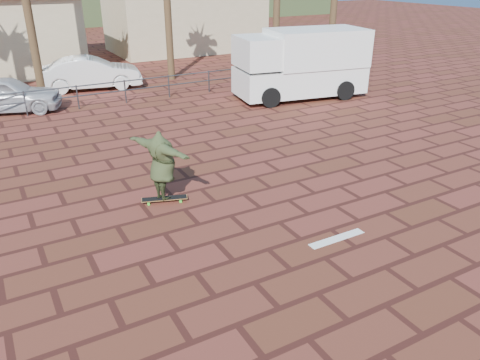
{
  "coord_description": "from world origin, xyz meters",
  "views": [
    {
      "loc": [
        -5.41,
        -7.78,
        5.39
      ],
      "look_at": [
        -0.5,
        0.99,
        0.8
      ],
      "focal_mm": 35.0,
      "sensor_mm": 36.0,
      "label": 1
    }
  ],
  "objects_px": {
    "campervan": "(301,62)",
    "car_silver": "(5,94)",
    "longboard": "(164,199)",
    "car_white": "(91,73)",
    "skateboarder": "(162,165)"
  },
  "relations": [
    {
      "from": "campervan",
      "to": "car_silver",
      "type": "distance_m",
      "value": 12.44
    },
    {
      "from": "longboard",
      "to": "car_white",
      "type": "distance_m",
      "value": 13.1
    },
    {
      "from": "longboard",
      "to": "campervan",
      "type": "height_order",
      "value": "campervan"
    },
    {
      "from": "longboard",
      "to": "car_white",
      "type": "relative_size",
      "value": 0.25
    },
    {
      "from": "longboard",
      "to": "campervan",
      "type": "relative_size",
      "value": 0.19
    },
    {
      "from": "campervan",
      "to": "longboard",
      "type": "bearing_deg",
      "value": -133.7
    },
    {
      "from": "campervan",
      "to": "car_white",
      "type": "xyz_separation_m",
      "value": [
        -7.86,
        6.15,
        -0.78
      ]
    },
    {
      "from": "longboard",
      "to": "car_silver",
      "type": "relative_size",
      "value": 0.27
    },
    {
      "from": "skateboarder",
      "to": "car_white",
      "type": "bearing_deg",
      "value": -24.24
    },
    {
      "from": "longboard",
      "to": "car_silver",
      "type": "distance_m",
      "value": 11.06
    },
    {
      "from": "longboard",
      "to": "car_white",
      "type": "xyz_separation_m",
      "value": [
        1.28,
        13.02,
        0.68
      ]
    },
    {
      "from": "longboard",
      "to": "campervan",
      "type": "distance_m",
      "value": 11.53
    },
    {
      "from": "car_silver",
      "to": "longboard",
      "type": "bearing_deg",
      "value": -148.24
    },
    {
      "from": "longboard",
      "to": "campervan",
      "type": "xyz_separation_m",
      "value": [
        9.14,
        6.87,
        1.46
      ]
    },
    {
      "from": "skateboarder",
      "to": "campervan",
      "type": "distance_m",
      "value": 11.45
    }
  ]
}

